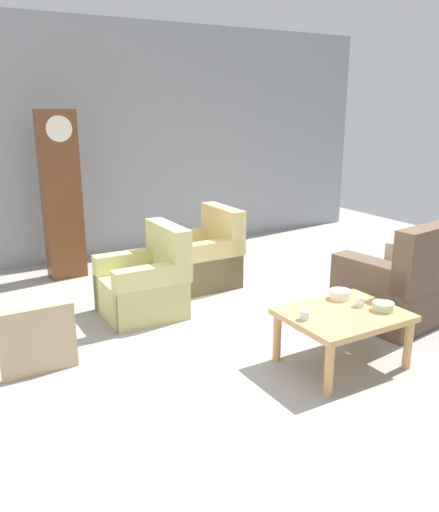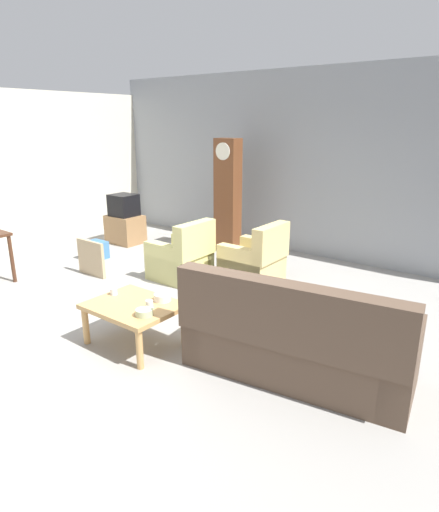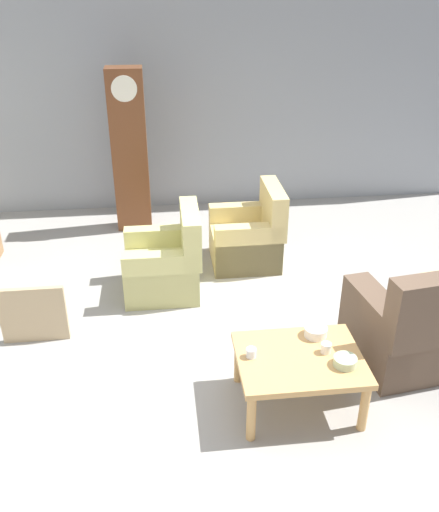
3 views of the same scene
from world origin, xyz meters
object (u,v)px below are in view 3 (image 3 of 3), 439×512
object	(u,v)px
armchair_olive_far	(249,238)
grandfather_clock	(130,152)
cup_white_porcelain	(326,348)
framed_picture_leaning	(33,315)
cup_blue_rimmed	(251,353)
armchair_olive_near	(166,265)
bowl_white_stacked	(316,332)
bowl_shallow_green	(345,361)
coffee_table_wood	(299,364)

from	to	relation	value
armchair_olive_far	grandfather_clock	bearing A→B (deg)	139.70
grandfather_clock	cup_white_porcelain	bearing A→B (deg)	-66.03
framed_picture_leaning	cup_blue_rimmed	size ratio (longest dim) A/B	7.62
armchair_olive_near	grandfather_clock	distance (m)	1.87
cup_white_porcelain	cup_blue_rimmed	size ratio (longest dim) A/B	1.03
armchair_olive_far	framed_picture_leaning	bearing A→B (deg)	-149.57
cup_white_porcelain	bowl_white_stacked	world-z (taller)	cup_white_porcelain
armchair_olive_near	framed_picture_leaning	xyz separation A→B (m)	(-1.23, -0.76, -0.03)
armchair_olive_near	bowl_shallow_green	size ratio (longest dim) A/B	5.23
cup_blue_rimmed	cup_white_porcelain	bearing A→B (deg)	-1.07
cup_white_porcelain	armchair_olive_near	bearing A→B (deg)	123.08
grandfather_clock	cup_white_porcelain	xyz separation A→B (m)	(1.56, -3.50, -0.52)
armchair_olive_near	coffee_table_wood	xyz separation A→B (m)	(0.98, -1.85, 0.09)
armchair_olive_far	cup_white_porcelain	xyz separation A→B (m)	(0.21, -2.36, 0.20)
cup_white_porcelain	cup_blue_rimmed	bearing A→B (deg)	178.93
grandfather_clock	cup_white_porcelain	distance (m)	3.87
armchair_olive_far	coffee_table_wood	distance (m)	2.40
coffee_table_wood	bowl_white_stacked	distance (m)	0.33
cup_white_porcelain	bowl_shallow_green	size ratio (longest dim) A/B	0.46
bowl_shallow_green	cup_white_porcelain	bearing A→B (deg)	120.34
armchair_olive_far	bowl_shallow_green	world-z (taller)	armchair_olive_far
coffee_table_wood	grandfather_clock	distance (m)	3.83
grandfather_clock	bowl_white_stacked	distance (m)	3.66
cup_blue_rimmed	bowl_shallow_green	distance (m)	0.70
bowl_white_stacked	grandfather_clock	bearing A→B (deg)	115.04
armchair_olive_far	cup_white_porcelain	bearing A→B (deg)	-84.88
grandfather_clock	bowl_shallow_green	distance (m)	4.06
grandfather_clock	cup_blue_rimmed	world-z (taller)	grandfather_clock
coffee_table_wood	cup_white_porcelain	size ratio (longest dim) A/B	11.87
bowl_shallow_green	framed_picture_leaning	bearing A→B (deg)	153.91
framed_picture_leaning	bowl_white_stacked	world-z (taller)	framed_picture_leaning
cup_white_porcelain	armchair_olive_far	bearing A→B (deg)	95.12
cup_blue_rimmed	grandfather_clock	bearing A→B (deg)	105.60
coffee_table_wood	bowl_shallow_green	xyz separation A→B (m)	(0.31, -0.13, 0.10)
armchair_olive_far	framed_picture_leaning	world-z (taller)	armchair_olive_far
armchair_olive_far	framed_picture_leaning	xyz separation A→B (m)	(-2.21, -1.30, -0.03)
grandfather_clock	armchair_olive_far	bearing A→B (deg)	-40.30
framed_picture_leaning	cup_white_porcelain	xyz separation A→B (m)	(2.42, -1.06, 0.23)
armchair_olive_near	armchair_olive_far	size ratio (longest dim) A/B	1.00
armchair_olive_near	armchair_olive_far	distance (m)	1.11
armchair_olive_far	coffee_table_wood	world-z (taller)	armchair_olive_far
cup_white_porcelain	cup_blue_rimmed	world-z (taller)	cup_white_porcelain
coffee_table_wood	bowl_white_stacked	world-z (taller)	bowl_white_stacked
bowl_shallow_green	coffee_table_wood	bearing A→B (deg)	156.66
armchair_olive_near	grandfather_clock	size ratio (longest dim) A/B	0.45
cup_blue_rimmed	bowl_shallow_green	size ratio (longest dim) A/B	0.45
cup_blue_rimmed	armchair_olive_near	bearing A→B (deg)	108.47
cup_white_porcelain	bowl_shallow_green	distance (m)	0.19
grandfather_clock	bowl_shallow_green	xyz separation A→B (m)	(1.65, -3.67, -0.53)
cup_blue_rimmed	framed_picture_leaning	bearing A→B (deg)	150.14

